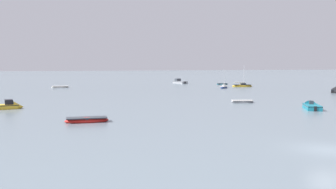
{
  "coord_description": "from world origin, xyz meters",
  "views": [
    {
      "loc": [
        -19.2,
        -19.52,
        5.94
      ],
      "look_at": [
        3.04,
        40.44,
        0.79
      ],
      "focal_mm": 38.4,
      "sensor_mm": 36.0,
      "label": 1
    }
  ],
  "objects_px": {
    "rowboat_moored_1": "(242,102)",
    "motorboat_moored_3": "(7,107)",
    "motorboat_moored_0": "(178,82)",
    "rowboat_moored_0": "(222,84)",
    "sailboat_moored_0": "(224,87)",
    "sailboat_moored_1": "(242,86)",
    "motorboat_moored_1": "(311,107)",
    "rowboat_moored_6": "(87,120)",
    "rowboat_moored_3": "(60,87)"
  },
  "relations": [
    {
      "from": "sailboat_moored_1",
      "to": "rowboat_moored_3",
      "type": "bearing_deg",
      "value": 178.29
    },
    {
      "from": "motorboat_moored_1",
      "to": "motorboat_moored_3",
      "type": "relative_size",
      "value": 1.03
    },
    {
      "from": "rowboat_moored_1",
      "to": "motorboat_moored_3",
      "type": "bearing_deg",
      "value": -167.9
    },
    {
      "from": "motorboat_moored_0",
      "to": "motorboat_moored_3",
      "type": "xyz_separation_m",
      "value": [
        -48.74,
        -57.8,
        -0.08
      ]
    },
    {
      "from": "sailboat_moored_0",
      "to": "rowboat_moored_6",
      "type": "height_order",
      "value": "sailboat_moored_0"
    },
    {
      "from": "rowboat_moored_1",
      "to": "sailboat_moored_1",
      "type": "relative_size",
      "value": 0.59
    },
    {
      "from": "motorboat_moored_0",
      "to": "rowboat_moored_6",
      "type": "bearing_deg",
      "value": 136.56
    },
    {
      "from": "motorboat_moored_1",
      "to": "sailboat_moored_0",
      "type": "relative_size",
      "value": 1.05
    },
    {
      "from": "sailboat_moored_0",
      "to": "rowboat_moored_1",
      "type": "bearing_deg",
      "value": -161.54
    },
    {
      "from": "rowboat_moored_3",
      "to": "motorboat_moored_3",
      "type": "height_order",
      "value": "motorboat_moored_3"
    },
    {
      "from": "rowboat_moored_1",
      "to": "motorboat_moored_1",
      "type": "distance_m",
      "value": 11.26
    },
    {
      "from": "rowboat_moored_3",
      "to": "motorboat_moored_3",
      "type": "relative_size",
      "value": 0.88
    },
    {
      "from": "motorboat_moored_0",
      "to": "sailboat_moored_0",
      "type": "distance_m",
      "value": 27.84
    },
    {
      "from": "rowboat_moored_1",
      "to": "motorboat_moored_1",
      "type": "relative_size",
      "value": 0.72
    },
    {
      "from": "rowboat_moored_1",
      "to": "rowboat_moored_6",
      "type": "xyz_separation_m",
      "value": [
        -26.15,
        -11.53,
        0.04
      ]
    },
    {
      "from": "motorboat_moored_0",
      "to": "motorboat_moored_1",
      "type": "height_order",
      "value": "motorboat_moored_0"
    },
    {
      "from": "rowboat_moored_3",
      "to": "sailboat_moored_1",
      "type": "bearing_deg",
      "value": -14.34
    },
    {
      "from": "rowboat_moored_3",
      "to": "rowboat_moored_6",
      "type": "xyz_separation_m",
      "value": [
        -1.24,
        -62.03,
        0.0
      ]
    },
    {
      "from": "sailboat_moored_0",
      "to": "sailboat_moored_1",
      "type": "xyz_separation_m",
      "value": [
        7.64,
        3.36,
        0.06
      ]
    },
    {
      "from": "sailboat_moored_0",
      "to": "rowboat_moored_3",
      "type": "distance_m",
      "value": 43.79
    },
    {
      "from": "rowboat_moored_3",
      "to": "motorboat_moored_1",
      "type": "bearing_deg",
      "value": -63.38
    },
    {
      "from": "rowboat_moored_1",
      "to": "rowboat_moored_6",
      "type": "distance_m",
      "value": 28.57
    },
    {
      "from": "motorboat_moored_0",
      "to": "rowboat_moored_1",
      "type": "height_order",
      "value": "motorboat_moored_0"
    },
    {
      "from": "motorboat_moored_1",
      "to": "rowboat_moored_6",
      "type": "bearing_deg",
      "value": 124.04
    },
    {
      "from": "rowboat_moored_1",
      "to": "rowboat_moored_0",
      "type": "bearing_deg",
      "value": 83.14
    },
    {
      "from": "rowboat_moored_1",
      "to": "motorboat_moored_3",
      "type": "xyz_separation_m",
      "value": [
        -34.86,
        4.07,
        0.13
      ]
    },
    {
      "from": "rowboat_moored_1",
      "to": "motorboat_moored_3",
      "type": "distance_m",
      "value": 35.1
    },
    {
      "from": "sailboat_moored_0",
      "to": "sailboat_moored_1",
      "type": "distance_m",
      "value": 8.35
    },
    {
      "from": "rowboat_moored_0",
      "to": "sailboat_moored_0",
      "type": "xyz_separation_m",
      "value": [
        -8.29,
        -15.95,
        0.07
      ]
    },
    {
      "from": "motorboat_moored_0",
      "to": "rowboat_moored_6",
      "type": "relative_size",
      "value": 1.43
    },
    {
      "from": "motorboat_moored_1",
      "to": "rowboat_moored_0",
      "type": "bearing_deg",
      "value": 13.91
    },
    {
      "from": "sailboat_moored_1",
      "to": "rowboat_moored_6",
      "type": "bearing_deg",
      "value": -121.85
    },
    {
      "from": "rowboat_moored_0",
      "to": "motorboat_moored_3",
      "type": "distance_m",
      "value": 74.67
    },
    {
      "from": "motorboat_moored_0",
      "to": "motorboat_moored_1",
      "type": "relative_size",
      "value": 1.25
    },
    {
      "from": "motorboat_moored_0",
      "to": "motorboat_moored_3",
      "type": "relative_size",
      "value": 1.29
    },
    {
      "from": "sailboat_moored_0",
      "to": "sailboat_moored_1",
      "type": "height_order",
      "value": "sailboat_moored_1"
    },
    {
      "from": "motorboat_moored_1",
      "to": "rowboat_moored_6",
      "type": "xyz_separation_m",
      "value": [
        -30.66,
        -1.21,
        -0.05
      ]
    },
    {
      "from": "rowboat_moored_0",
      "to": "rowboat_moored_1",
      "type": "height_order",
      "value": "rowboat_moored_1"
    },
    {
      "from": "rowboat_moored_0",
      "to": "motorboat_moored_3",
      "type": "xyz_separation_m",
      "value": [
        -58.84,
        -45.97,
        0.14
      ]
    },
    {
      "from": "rowboat_moored_1",
      "to": "sailboat_moored_0",
      "type": "distance_m",
      "value": 37.52
    },
    {
      "from": "rowboat_moored_1",
      "to": "sailboat_moored_0",
      "type": "xyz_separation_m",
      "value": [
        15.69,
        34.08,
        0.07
      ]
    },
    {
      "from": "motorboat_moored_0",
      "to": "rowboat_moored_6",
      "type": "height_order",
      "value": "motorboat_moored_0"
    },
    {
      "from": "sailboat_moored_0",
      "to": "rowboat_moored_6",
      "type": "xyz_separation_m",
      "value": [
        -41.84,
        -45.61,
        -0.03
      ]
    },
    {
      "from": "rowboat_moored_0",
      "to": "motorboat_moored_3",
      "type": "bearing_deg",
      "value": -122.67
    },
    {
      "from": "rowboat_moored_0",
      "to": "sailboat_moored_1",
      "type": "bearing_deg",
      "value": -73.6
    },
    {
      "from": "motorboat_moored_1",
      "to": "rowboat_moored_3",
      "type": "bearing_deg",
      "value": 57.59
    },
    {
      "from": "sailboat_moored_1",
      "to": "motorboat_moored_3",
      "type": "relative_size",
      "value": 1.25
    },
    {
      "from": "motorboat_moored_0",
      "to": "rowboat_moored_1",
      "type": "relative_size",
      "value": 1.74
    },
    {
      "from": "motorboat_moored_0",
      "to": "rowboat_moored_3",
      "type": "height_order",
      "value": "motorboat_moored_0"
    },
    {
      "from": "rowboat_moored_3",
      "to": "rowboat_moored_6",
      "type": "relative_size",
      "value": 0.97
    }
  ]
}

